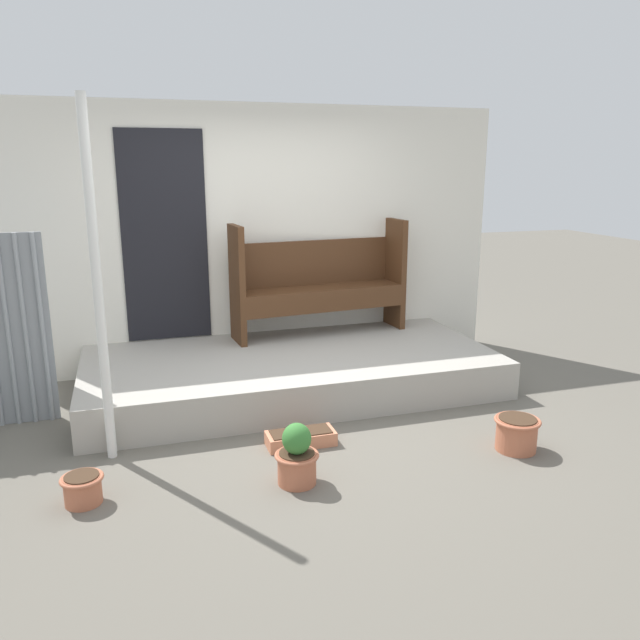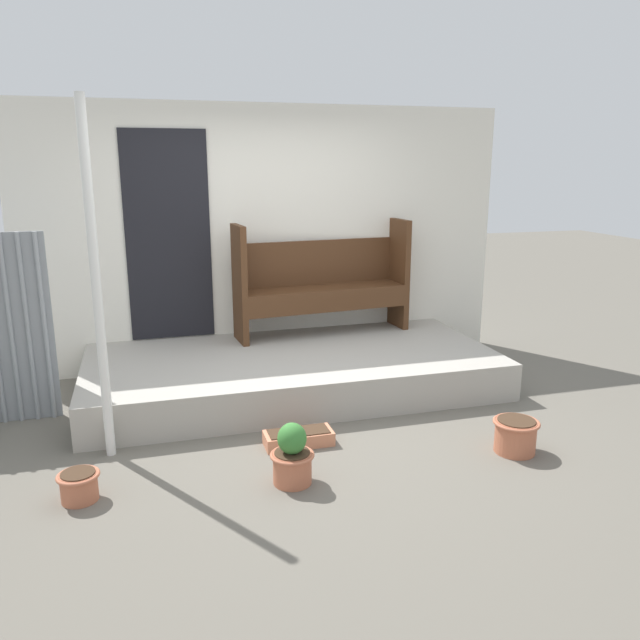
# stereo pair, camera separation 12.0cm
# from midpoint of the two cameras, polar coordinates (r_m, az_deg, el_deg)

# --- Properties ---
(ground_plane) EXTENTS (24.00, 24.00, 0.00)m
(ground_plane) POSITION_cam_midpoint_polar(r_m,az_deg,el_deg) (5.03, -0.93, -9.74)
(ground_plane) COLOR #666056
(porch_slab) EXTENTS (3.68, 1.73, 0.34)m
(porch_slab) POSITION_cam_midpoint_polar(r_m,az_deg,el_deg) (5.77, -1.90, -4.71)
(porch_slab) COLOR #A8A399
(porch_slab) RESTS_ON ground_plane
(house_wall) EXTENTS (4.88, 0.08, 2.60)m
(house_wall) POSITION_cam_midpoint_polar(r_m,az_deg,el_deg) (6.36, -4.32, 7.51)
(house_wall) COLOR white
(house_wall) RESTS_ON ground_plane
(support_post) EXTENTS (0.07, 0.07, 2.47)m
(support_post) POSITION_cam_midpoint_polar(r_m,az_deg,el_deg) (4.43, -19.04, 2.97)
(support_post) COLOR white
(support_post) RESTS_ON ground_plane
(bench) EXTENTS (1.80, 0.55, 1.13)m
(bench) POSITION_cam_midpoint_polar(r_m,az_deg,el_deg) (6.31, 0.71, 3.80)
(bench) COLOR #4C2D19
(bench) RESTS_ON porch_slab
(flower_pot_left) EXTENTS (0.26, 0.26, 0.19)m
(flower_pot_left) POSITION_cam_midpoint_polar(r_m,az_deg,el_deg) (4.24, -20.40, -13.94)
(flower_pot_left) COLOR #B76647
(flower_pot_left) RESTS_ON ground_plane
(flower_pot_middle) EXTENTS (0.29, 0.29, 0.42)m
(flower_pot_middle) POSITION_cam_midpoint_polar(r_m,az_deg,el_deg) (4.15, -1.71, -12.43)
(flower_pot_middle) COLOR #B76647
(flower_pot_middle) RESTS_ON ground_plane
(flower_pot_right) EXTENTS (0.33, 0.33, 0.25)m
(flower_pot_right) POSITION_cam_midpoint_polar(r_m,az_deg,el_deg) (4.80, 18.14, -9.91)
(flower_pot_right) COLOR #B76647
(flower_pot_right) RESTS_ON ground_plane
(planter_box_rect) EXTENTS (0.51, 0.22, 0.11)m
(planter_box_rect) POSITION_cam_midpoint_polar(r_m,az_deg,el_deg) (4.71, -1.23, -10.72)
(planter_box_rect) COLOR tan
(planter_box_rect) RESTS_ON ground_plane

